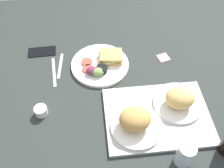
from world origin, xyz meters
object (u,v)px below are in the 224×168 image
object	(u,v)px
bread_plate_far	(136,122)
cell_phone	(42,51)
bread_plate_near	(179,100)
plate_with_salad	(101,64)
drinking_glass	(185,155)
knife	(54,72)
fork	(60,66)
sticky_note	(164,57)
serving_tray	(157,116)
espresso_cup	(41,111)

from	to	relation	value
bread_plate_far	cell_phone	xyz separation A→B (cm)	(41.83, -50.31, -5.28)
bread_plate_near	plate_with_salad	bearing A→B (deg)	-41.06
drinking_glass	knife	distance (cm)	72.50
drinking_glass	fork	world-z (taller)	drinking_glass
sticky_note	serving_tray	bearing A→B (deg)	73.19
drinking_glass	sticky_note	distance (cm)	56.42
fork	cell_phone	bearing A→B (deg)	-133.15
fork	espresso_cup	bearing A→B (deg)	-9.63
bread_plate_far	espresso_cup	bearing A→B (deg)	-16.23
plate_with_salad	fork	xyz separation A→B (cm)	(20.66, -2.41, -1.44)
bread_plate_far	knife	world-z (taller)	bread_plate_far
serving_tray	knife	distance (cm)	54.89
knife	sticky_note	xyz separation A→B (cm)	(-56.27, -4.81, -0.19)
fork	cell_phone	size ratio (longest dim) A/B	1.18
bread_plate_near	sticky_note	xyz separation A→B (cm)	(-0.81, -30.92, -5.44)
fork	cell_phone	world-z (taller)	cell_phone
fork	sticky_note	distance (cm)	53.28
serving_tray	sticky_note	bearing A→B (deg)	-106.81
bread_plate_near	bread_plate_far	distance (cm)	22.41
cell_phone	serving_tray	bearing A→B (deg)	136.63
plate_with_salad	cell_phone	xyz separation A→B (cm)	(30.49, -13.48, -1.29)
knife	drinking_glass	bearing A→B (deg)	39.75
serving_tray	knife	bearing A→B (deg)	-33.85
sticky_note	bread_plate_far	bearing A→B (deg)	62.02
serving_tray	sticky_note	size ratio (longest dim) A/B	8.04
bread_plate_far	drinking_glass	distance (cm)	22.63
bread_plate_near	bread_plate_far	size ratio (longest dim) A/B	1.02
serving_tray	bread_plate_near	world-z (taller)	bread_plate_near
drinking_glass	sticky_note	world-z (taller)	drinking_glass
fork	drinking_glass	bearing A→B (deg)	46.38
serving_tray	bread_plate_near	distance (cm)	11.81
plate_with_salad	fork	bearing A→B (deg)	-6.66
bread_plate_far	serving_tray	bearing A→B (deg)	-156.22
cell_phone	bread_plate_near	bearing A→B (deg)	144.21
drinking_glass	knife	world-z (taller)	drinking_glass
bread_plate_near	espresso_cup	bearing A→B (deg)	-2.24
sticky_note	cell_phone	bearing A→B (deg)	-9.24
fork	knife	xyz separation A→B (cm)	(3.00, 4.00, 0.00)
bread_plate_near	knife	distance (cm)	61.53
knife	cell_phone	world-z (taller)	cell_phone
drinking_glass	bread_plate_far	bearing A→B (deg)	-44.47
bread_plate_near	plate_with_salad	size ratio (longest dim) A/B	0.76
fork	plate_with_salad	bearing A→B (deg)	88.57
drinking_glass	cell_phone	distance (cm)	88.13
bread_plate_far	cell_phone	bearing A→B (deg)	-50.25
bread_plate_near	espresso_cup	xyz separation A→B (cm)	(59.83, -2.34, -3.50)
serving_tray	drinking_glass	size ratio (longest dim) A/B	3.95
bread_plate_far	fork	bearing A→B (deg)	-50.80
serving_tray	drinking_glass	world-z (taller)	drinking_glass
bread_plate_near	knife	bearing A→B (deg)	-25.21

